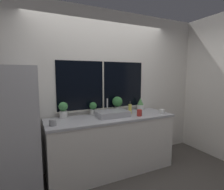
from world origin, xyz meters
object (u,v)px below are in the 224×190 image
object	(u,v)px
potted_plant_center_right	(117,103)
mug_grey	(52,123)
potted_plant_far_left	(63,109)
potted_plant_far_right	(140,104)
soap_bottle	(130,109)
sink	(112,114)
mug_red	(139,113)
mug_white	(162,111)
refrigerator	(11,132)
potted_plant_center_left	(93,108)

from	to	relation	value
potted_plant_center_right	mug_grey	size ratio (longest dim) A/B	3.06
potted_plant_far_left	mug_grey	xyz separation A→B (m)	(-0.20, -0.36, -0.09)
potted_plant_far_right	soap_bottle	xyz separation A→B (m)	(-0.35, -0.19, -0.02)
potted_plant_far_right	sink	bearing A→B (deg)	-161.82
mug_red	mug_white	bearing A→B (deg)	-3.54
potted_plant_far_left	soap_bottle	size ratio (longest dim) A/B	1.17
soap_bottle	mug_grey	xyz separation A→B (m)	(-1.30, -0.17, -0.05)
potted_plant_center_right	potted_plant_far_right	size ratio (longest dim) A/B	1.24
refrigerator	mug_red	bearing A→B (deg)	-5.85
mug_grey	potted_plant_center_left	bearing A→B (deg)	27.49
soap_bottle	potted_plant_far_left	bearing A→B (deg)	169.90
refrigerator	sink	size ratio (longest dim) A/B	3.34
potted_plant_center_right	soap_bottle	size ratio (longest dim) A/B	1.33
mug_white	potted_plant_far_left	bearing A→B (deg)	165.00
potted_plant_far_right	mug_white	bearing A→B (deg)	-69.92
sink	mug_grey	world-z (taller)	sink
potted_plant_far_right	mug_grey	bearing A→B (deg)	-167.61
sink	potted_plant_far_right	distance (m)	0.74
mug_grey	mug_red	xyz separation A→B (m)	(1.35, -0.04, 0.01)
mug_white	mug_grey	distance (m)	1.80
refrigerator	potted_plant_far_left	distance (m)	0.76
mug_white	soap_bottle	bearing A→B (deg)	155.13
sink	soap_bottle	size ratio (longest dim) A/B	2.38
potted_plant_center_right	mug_grey	world-z (taller)	potted_plant_center_right
refrigerator	sink	distance (m)	1.44
soap_bottle	mug_white	distance (m)	0.56
potted_plant_far_right	soap_bottle	bearing A→B (deg)	-150.62
potted_plant_center_left	potted_plant_center_right	xyz separation A→B (m)	(0.46, 0.00, 0.05)
sink	potted_plant_far_left	distance (m)	0.77
potted_plant_center_right	mug_red	world-z (taller)	potted_plant_center_right
potted_plant_center_right	mug_red	size ratio (longest dim) A/B	2.72
potted_plant_far_left	soap_bottle	xyz separation A→B (m)	(1.09, -0.19, -0.05)
potted_plant_far_right	mug_red	xyz separation A→B (m)	(-0.29, -0.40, -0.06)
potted_plant_center_left	potted_plant_center_right	bearing A→B (deg)	0.00
potted_plant_center_left	potted_plant_far_left	bearing A→B (deg)	180.00
potted_plant_far_left	potted_plant_center_right	world-z (taller)	potted_plant_center_right
soap_bottle	mug_white	bearing A→B (deg)	-24.87
potted_plant_center_left	mug_white	size ratio (longest dim) A/B	2.49
soap_bottle	potted_plant_far_right	bearing A→B (deg)	29.38
potted_plant_far_left	potted_plant_center_left	world-z (taller)	potted_plant_far_left
sink	mug_grey	bearing A→B (deg)	-172.15
mug_white	mug_red	world-z (taller)	mug_red
sink	soap_bottle	bearing A→B (deg)	5.86
potted_plant_center_left	soap_bottle	world-z (taller)	same
mug_grey	mug_red	world-z (taller)	mug_red
mug_red	potted_plant_center_right	bearing A→B (deg)	116.85
mug_red	mug_grey	bearing A→B (deg)	178.36
sink	potted_plant_center_left	world-z (taller)	sink
potted_plant_far_right	mug_red	size ratio (longest dim) A/B	2.20
sink	potted_plant_far_right	world-z (taller)	sink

